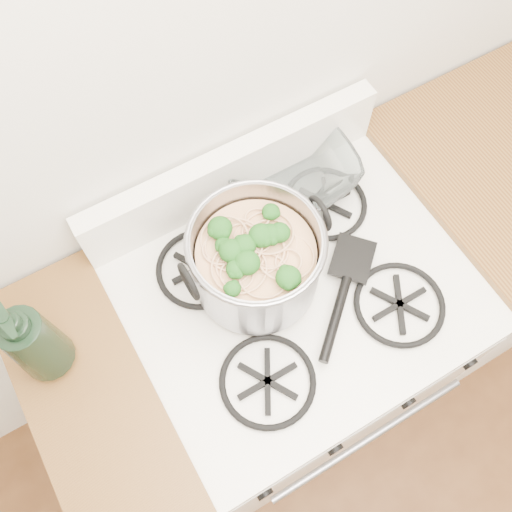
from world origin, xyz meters
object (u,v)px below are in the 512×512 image
object	(u,v)px
glass_bowl	(288,173)
bottle	(29,338)
gas_range	(288,349)
spatula	(353,257)
stock_pot	(256,260)

from	to	relation	value
glass_bowl	bottle	xyz separation A→B (m)	(-0.67, -0.14, 0.12)
glass_bowl	bottle	world-z (taller)	bottle
gas_range	bottle	bearing A→B (deg)	167.31
gas_range	spatula	xyz separation A→B (m)	(0.14, -0.01, 0.50)
gas_range	bottle	world-z (taller)	bottle
stock_pot	bottle	xyz separation A→B (m)	(-0.46, 0.06, 0.05)
spatula	glass_bowl	bearing A→B (deg)	140.58
gas_range	glass_bowl	xyz separation A→B (m)	(0.13, 0.26, 0.50)
glass_bowl	bottle	size ratio (longest dim) A/B	0.44
stock_pot	spatula	distance (m)	0.24
stock_pot	glass_bowl	xyz separation A→B (m)	(0.20, 0.19, -0.07)
stock_pot	spatula	size ratio (longest dim) A/B	1.02
gas_range	spatula	size ratio (longest dim) A/B	2.98
bottle	spatula	bearing A→B (deg)	-19.07
stock_pot	glass_bowl	world-z (taller)	stock_pot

